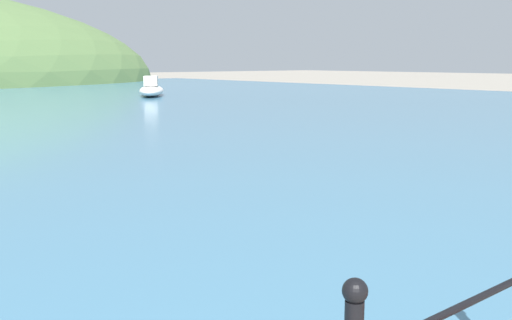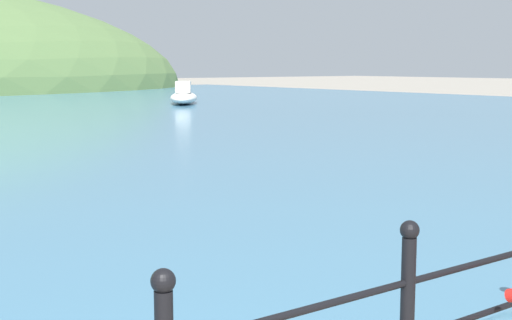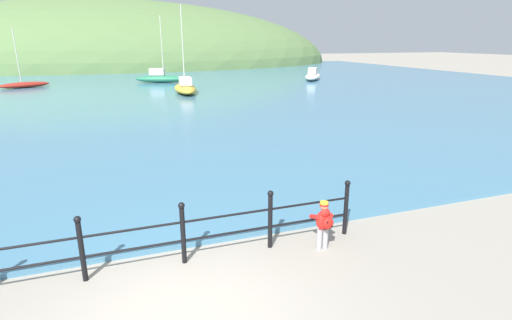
% 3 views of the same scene
% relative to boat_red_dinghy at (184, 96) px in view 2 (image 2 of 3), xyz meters
% --- Properties ---
extents(boat_red_dinghy, '(4.00, 5.07, 1.20)m').
position_rel_boat_red_dinghy_xyz_m(boat_red_dinghy, '(0.00, 0.00, 0.00)').
color(boat_red_dinghy, silver).
rests_on(boat_red_dinghy, water).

